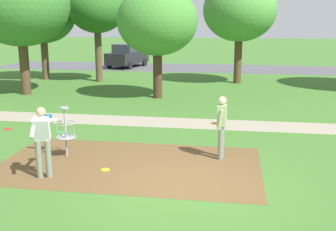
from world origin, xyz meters
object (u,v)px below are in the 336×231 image
object	(u,v)px
tree_mid_center	(97,9)
tree_mid_left	(157,21)
tree_near_right	(42,15)
disc_golf_basket	(64,130)
frisbee_far_right	(7,129)
tree_mid_right	(20,4)
frisbee_by_tee	(106,170)
parked_car_leftmost	(127,55)
frisbee_mid_grass	(60,132)
tree_near_left	(240,10)
player_throwing	(222,124)
player_foreground_watching	(42,138)

from	to	relation	value
tree_mid_center	tree_mid_left	bearing A→B (deg)	-46.57
tree_near_right	tree_mid_center	xyz separation A→B (m)	(3.64, -0.35, 0.34)
tree_mid_left	tree_mid_center	distance (m)	6.66
disc_golf_basket	frisbee_far_right	size ratio (longest dim) A/B	5.74
tree_mid_right	frisbee_by_tee	bearing A→B (deg)	-53.41
frisbee_by_tee	tree_near_right	distance (m)	17.90
tree_mid_right	parked_car_leftmost	world-z (taller)	tree_mid_right
frisbee_far_right	tree_mid_left	distance (m)	8.59
disc_golf_basket	tree_mid_center	bearing A→B (deg)	104.70
frisbee_mid_grass	parked_car_leftmost	size ratio (longest dim) A/B	0.05
frisbee_far_right	tree_near_left	bearing A→B (deg)	57.27
tree_near_right	tree_mid_right	xyz separation A→B (m)	(1.42, -5.27, 0.46)
frisbee_mid_grass	tree_near_right	distance (m)	13.96
frisbee_by_tee	tree_near_left	size ratio (longest dim) A/B	0.04
disc_golf_basket	tree_mid_center	world-z (taller)	tree_mid_center
tree_mid_right	parked_car_leftmost	bearing A→B (deg)	81.62
player_throwing	tree_near_right	world-z (taller)	tree_near_right
player_foreground_watching	frisbee_by_tee	distance (m)	1.75
tree_mid_center	tree_mid_right	distance (m)	5.40
tree_near_right	frisbee_by_tee	bearing A→B (deg)	-59.98
frisbee_by_tee	tree_near_left	distance (m)	16.35
frisbee_mid_grass	tree_near_right	world-z (taller)	tree_near_right
player_foreground_watching	tree_near_right	world-z (taller)	tree_near_right
player_throwing	frisbee_mid_grass	world-z (taller)	player_throwing
player_foreground_watching	tree_mid_center	distance (m)	16.25
disc_golf_basket	parked_car_leftmost	world-z (taller)	parked_car_leftmost
disc_golf_basket	tree_near_right	distance (m)	16.30
tree_near_right	parked_car_leftmost	size ratio (longest dim) A/B	1.27
tree_mid_left	parked_car_leftmost	bearing A→B (deg)	110.89
disc_golf_basket	tree_mid_right	xyz separation A→B (m)	(-5.86, 8.96, 3.67)
player_foreground_watching	tree_mid_right	distance (m)	12.61
frisbee_by_tee	tree_mid_center	bearing A→B (deg)	109.02
player_foreground_watching	tree_near_right	bearing A→B (deg)	115.23
player_foreground_watching	parked_car_leftmost	distance (m)	23.78
tree_mid_left	tree_near_right	bearing A→B (deg)	147.80
disc_golf_basket	frisbee_by_tee	world-z (taller)	disc_golf_basket
frisbee_mid_grass	tree_mid_right	bearing A→B (deg)	125.39
parked_car_leftmost	player_throwing	bearing A→B (deg)	-68.90
player_throwing	tree_near_left	world-z (taller)	tree_near_left
tree_near_right	tree_mid_left	xyz separation A→B (m)	(8.20, -5.16, -0.35)
disc_golf_basket	frisbee_by_tee	size ratio (longest dim) A/B	6.42
tree_near_right	tree_mid_right	world-z (taller)	tree_mid_right
tree_near_right	tree_mid_left	world-z (taller)	tree_near_right
tree_mid_right	player_throwing	bearing A→B (deg)	-39.81
disc_golf_basket	tree_near_left	bearing A→B (deg)	72.04
player_foreground_watching	tree_mid_right	bearing A→B (deg)	119.77
frisbee_mid_grass	frisbee_far_right	bearing A→B (deg)	178.22
player_foreground_watching	player_throwing	world-z (taller)	same
frisbee_far_right	tree_mid_center	size ratio (longest dim) A/B	0.04
disc_golf_basket	player_throwing	distance (m)	4.31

